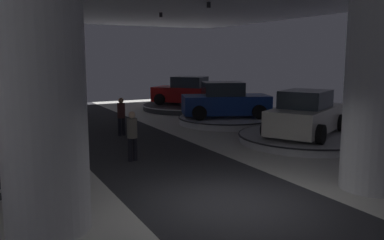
# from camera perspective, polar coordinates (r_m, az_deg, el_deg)

# --- Properties ---
(ground) EXTENTS (24.00, 44.00, 0.06)m
(ground) POSITION_cam_1_polar(r_m,az_deg,el_deg) (9.44, 5.98, -11.74)
(ground) COLOR silver
(column_left) EXTENTS (1.59, 1.59, 5.50)m
(column_left) POSITION_cam_1_polar(r_m,az_deg,el_deg) (7.99, -20.22, 4.43)
(column_left) COLOR silver
(column_left) RESTS_ON ground
(column_right) EXTENTS (1.56, 1.56, 5.50)m
(column_right) POSITION_cam_1_polar(r_m,az_deg,el_deg) (10.92, 24.55, 5.23)
(column_right) COLOR silver
(column_right) RESTS_ON ground
(display_platform_deep_right) EXTENTS (5.58, 5.58, 0.33)m
(display_platform_deep_right) POSITION_cam_1_polar(r_m,az_deg,el_deg) (25.43, -0.64, 1.88)
(display_platform_deep_right) COLOR #333338
(display_platform_deep_right) RESTS_ON ground
(display_car_deep_right) EXTENTS (4.06, 4.39, 1.71)m
(display_car_deep_right) POSITION_cam_1_polar(r_m,az_deg,el_deg) (25.32, -0.58, 3.93)
(display_car_deep_right) COLOR red
(display_car_deep_right) RESTS_ON display_platform_deep_right
(display_platform_mid_right) EXTENTS (5.15, 5.15, 0.31)m
(display_platform_mid_right) POSITION_cam_1_polar(r_m,az_deg,el_deg) (16.37, 15.49, -2.42)
(display_platform_mid_right) COLOR #B7B7BC
(display_platform_mid_right) RESTS_ON ground
(display_car_mid_right) EXTENTS (4.55, 3.64, 1.71)m
(display_car_mid_right) POSITION_cam_1_polar(r_m,az_deg,el_deg) (16.19, 15.59, 0.70)
(display_car_mid_right) COLOR silver
(display_car_mid_right) RESTS_ON display_platform_mid_right
(display_platform_far_right) EXTENTS (4.64, 4.64, 0.34)m
(display_platform_far_right) POSITION_cam_1_polar(r_m,az_deg,el_deg) (20.24, 4.68, 0.04)
(display_platform_far_right) COLOR silver
(display_platform_far_right) RESTS_ON ground
(display_car_far_right) EXTENTS (4.57, 3.33, 1.71)m
(display_car_far_right) POSITION_cam_1_polar(r_m,az_deg,el_deg) (20.11, 4.63, 2.62)
(display_car_far_right) COLOR navy
(display_car_far_right) RESTS_ON display_platform_far_right
(visitor_walking_near) EXTENTS (0.32, 0.32, 1.59)m
(visitor_walking_near) POSITION_cam_1_polar(r_m,az_deg,el_deg) (17.23, -9.82, 0.80)
(visitor_walking_near) COLOR black
(visitor_walking_near) RESTS_ON ground
(visitor_walking_far) EXTENTS (0.32, 0.32, 1.59)m
(visitor_walking_far) POSITION_cam_1_polar(r_m,az_deg,el_deg) (12.98, -8.31, -1.80)
(visitor_walking_far) COLOR black
(visitor_walking_far) RESTS_ON ground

